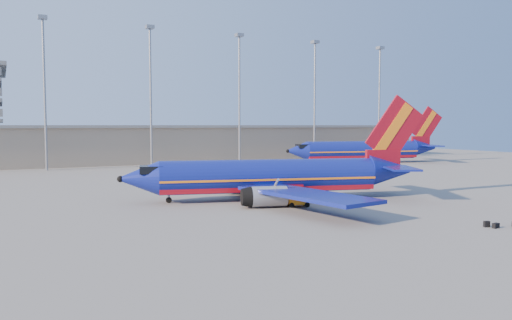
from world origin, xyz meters
name	(u,v)px	position (x,y,z in m)	size (l,w,h in m)	color
ground	(286,191)	(0.00, 0.00, 0.00)	(220.00, 220.00, 0.00)	slate
terminal_building	(199,143)	(10.00, 58.00, 4.32)	(122.00, 16.00, 8.50)	gray
light_mast_row	(197,83)	(5.00, 46.00, 17.55)	(101.60, 1.60, 28.65)	gray
aircraft_main	(276,177)	(-4.74, -5.64, 2.58)	(34.94, 33.15, 12.08)	navy
aircraft_second	(365,150)	(40.32, 33.42, 2.96)	(37.60, 16.47, 12.89)	navy
baggage_tug	(298,199)	(-5.10, -11.04, 0.83)	(2.51, 1.94, 1.59)	orange
luggage_pile	(506,225)	(4.60, -27.96, 0.23)	(2.99, 1.99, 0.51)	black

